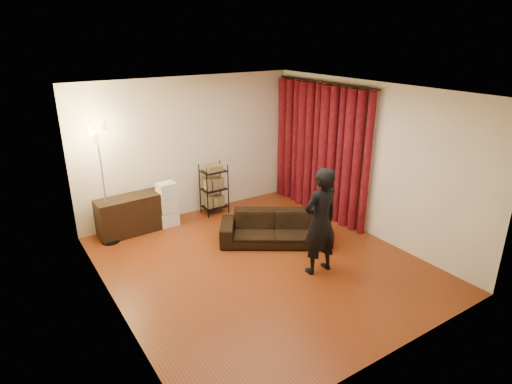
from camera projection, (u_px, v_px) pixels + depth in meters
floor at (261, 263)px, 6.81m from camera, size 5.00×5.00×0.00m
ceiling at (262, 91)px, 5.86m from camera, size 5.00×5.00×0.00m
wall_back at (190, 147)px, 8.29m from camera, size 5.00×0.00×5.00m
wall_front at (397, 252)px, 4.38m from camera, size 5.00×0.00×5.00m
wall_left at (108, 218)px, 5.18m from camera, size 0.00×5.00×5.00m
wall_right at (368, 160)px, 7.48m from camera, size 0.00×5.00×5.00m
curtain_rod at (325, 82)px, 7.88m from camera, size 0.04×2.65×0.04m
curtain at (320, 151)px, 8.33m from camera, size 0.22×2.65×2.55m
sofa at (274, 228)px, 7.40m from camera, size 1.93×1.63×0.54m
person at (320, 221)px, 6.31m from camera, size 0.61×0.41×1.67m
media_cabinet at (131, 215)px, 7.74m from camera, size 1.21×0.50×0.70m
storage_boxes at (168, 204)px, 7.99m from camera, size 0.36×0.29×0.86m
wire_shelf at (214, 189)px, 8.52m from camera, size 0.54×0.46×1.03m
floor_lamp at (104, 185)px, 7.13m from camera, size 0.49×0.49×2.10m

